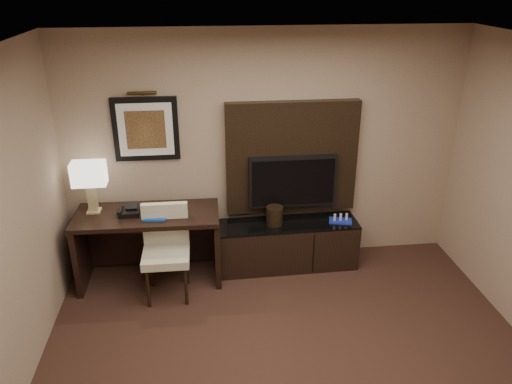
{
  "coord_description": "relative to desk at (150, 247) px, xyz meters",
  "views": [
    {
      "loc": [
        -0.71,
        -2.81,
        3.2
      ],
      "look_at": [
        -0.18,
        1.8,
        1.15
      ],
      "focal_mm": 35.0,
      "sensor_mm": 36.0,
      "label": 1
    }
  ],
  "objects": [
    {
      "name": "ceiling",
      "position": [
        1.33,
        -2.1,
        2.29
      ],
      "size": [
        4.5,
        5.0,
        0.01
      ],
      "primitive_type": "cube",
      "color": "silver",
      "rests_on": "wall_back"
    },
    {
      "name": "wall_back",
      "position": [
        1.33,
        0.4,
        0.94
      ],
      "size": [
        4.5,
        0.01,
        2.7
      ],
      "primitive_type": "cube",
      "color": "gray",
      "rests_on": "floor"
    },
    {
      "name": "desk",
      "position": [
        0.0,
        0.0,
        0.0
      ],
      "size": [
        1.55,
        0.69,
        0.83
      ],
      "primitive_type": "cube",
      "rotation": [
        0.0,
        0.0,
        -0.02
      ],
      "color": "black",
      "rests_on": "floor"
    },
    {
      "name": "credenza",
      "position": [
        1.56,
        0.1,
        -0.13
      ],
      "size": [
        1.64,
        0.49,
        0.56
      ],
      "primitive_type": "cube",
      "rotation": [
        0.0,
        0.0,
        0.02
      ],
      "color": "black",
      "rests_on": "floor"
    },
    {
      "name": "tv_wall_panel",
      "position": [
        1.63,
        0.34,
        0.86
      ],
      "size": [
        1.5,
        0.12,
        1.3
      ],
      "primitive_type": "cube",
      "color": "black",
      "rests_on": "wall_back"
    },
    {
      "name": "tv",
      "position": [
        1.63,
        0.24,
        0.61
      ],
      "size": [
        1.0,
        0.08,
        0.6
      ],
      "primitive_type": "cube",
      "color": "black",
      "rests_on": "tv_wall_panel"
    },
    {
      "name": "artwork",
      "position": [
        0.03,
        0.38,
        1.24
      ],
      "size": [
        0.7,
        0.04,
        0.7
      ],
      "primitive_type": "cube",
      "color": "black",
      "rests_on": "wall_back"
    },
    {
      "name": "picture_light",
      "position": [
        0.03,
        0.34,
        1.64
      ],
      "size": [
        0.04,
        0.04,
        0.3
      ],
      "primitive_type": "cylinder",
      "color": "#433115",
      "rests_on": "wall_back"
    },
    {
      "name": "desk_chair",
      "position": [
        0.2,
        -0.34,
        0.09
      ],
      "size": [
        0.49,
        0.56,
        1.01
      ],
      "primitive_type": null,
      "rotation": [
        0.0,
        0.0,
        -0.01
      ],
      "color": "beige",
      "rests_on": "floor"
    },
    {
      "name": "table_lamp",
      "position": [
        -0.57,
        0.11,
        0.67
      ],
      "size": [
        0.35,
        0.24,
        0.52
      ],
      "primitive_type": null,
      "rotation": [
        0.0,
        0.0,
        -0.17
      ],
      "color": "tan",
      "rests_on": "desk"
    },
    {
      "name": "desk_phone",
      "position": [
        -0.18,
        -0.0,
        0.47
      ],
      "size": [
        0.22,
        0.2,
        0.11
      ],
      "primitive_type": null,
      "rotation": [
        0.0,
        0.0,
        0.01
      ],
      "color": "black",
      "rests_on": "desk"
    },
    {
      "name": "blue_folder",
      "position": [
        0.11,
        -0.06,
        0.42
      ],
      "size": [
        0.27,
        0.34,
        0.02
      ],
      "primitive_type": "cube",
      "rotation": [
        0.0,
        0.0,
        -0.11
      ],
      "color": "#1A4EAE",
      "rests_on": "desk"
    },
    {
      "name": "book",
      "position": [
        0.11,
        0.01,
        0.52
      ],
      "size": [
        0.16,
        0.06,
        0.21
      ],
      "primitive_type": "imported",
      "rotation": [
        0.0,
        0.0,
        0.29
      ],
      "color": "#B2AD8B",
      "rests_on": "desk"
    },
    {
      "name": "ice_bucket",
      "position": [
        1.41,
        0.1,
        0.25
      ],
      "size": [
        0.23,
        0.23,
        0.21
      ],
      "primitive_type": "cylinder",
      "rotation": [
        0.0,
        0.0,
        0.23
      ],
      "color": "black",
      "rests_on": "credenza"
    },
    {
      "name": "minibar_tray",
      "position": [
        2.18,
        0.07,
        0.19
      ],
      "size": [
        0.29,
        0.21,
        0.09
      ],
      "primitive_type": null,
      "rotation": [
        0.0,
        0.0,
        -0.25
      ],
      "color": "#1A2AAA",
      "rests_on": "credenza"
    }
  ]
}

